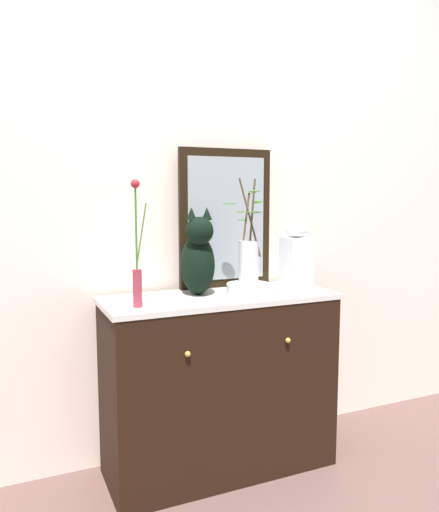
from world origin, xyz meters
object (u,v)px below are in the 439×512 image
mirror_leaning (226,219)px  jar_lidded_porcelain (296,260)px  vase_glass_clear (249,256)px  vase_slim_green (137,266)px  sideboard (220,383)px  cat_sitting (198,258)px  bowl_porcelain (248,289)px

mirror_leaning → jar_lidded_porcelain: size_ratio=1.94×
mirror_leaning → vase_glass_clear: mirror_leaning is taller
vase_slim_green → jar_lidded_porcelain: size_ratio=1.48×
sideboard → mirror_leaning: bearing=58.1°
mirror_leaning → cat_sitting: bearing=-146.3°
bowl_porcelain → vase_glass_clear: 0.15m
vase_slim_green → bowl_porcelain: vase_slim_green is taller
bowl_porcelain → vase_glass_clear: bearing=-112.9°
vase_glass_clear → jar_lidded_porcelain: bearing=-13.5°
jar_lidded_porcelain → sideboard: bearing=161.9°
vase_slim_green → jar_lidded_porcelain: 0.74m
cat_sitting → jar_lidded_porcelain: (0.42, -0.16, -0.01)m
vase_glass_clear → cat_sitting: bearing=151.7°
sideboard → vase_glass_clear: vase_glass_clear is taller
mirror_leaning → sideboard: bearing=-121.9°
cat_sitting → vase_glass_clear: 0.23m
vase_slim_green → bowl_porcelain: bearing=3.7°
cat_sitting → vase_slim_green: (-0.32, -0.14, 0.00)m
vase_glass_clear → mirror_leaning: bearing=90.8°
vase_glass_clear → jar_lidded_porcelain: vase_glass_clear is taller
sideboard → jar_lidded_porcelain: 0.68m
cat_sitting → vase_glass_clear: (0.20, -0.11, 0.01)m
vase_glass_clear → jar_lidded_porcelain: (0.22, -0.05, -0.02)m
mirror_leaning → vase_glass_clear: size_ratio=1.43×
sideboard → vase_slim_green: size_ratio=2.07×
sideboard → vase_glass_clear: (0.12, -0.06, 0.60)m
mirror_leaning → cat_sitting: 0.30m
vase_slim_green → vase_glass_clear: vase_glass_clear is taller
mirror_leaning → vase_slim_green: size_ratio=1.31×
cat_sitting → sideboard: bearing=-31.1°
jar_lidded_porcelain → cat_sitting: bearing=159.0°
bowl_porcelain → vase_glass_clear: vase_glass_clear is taller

